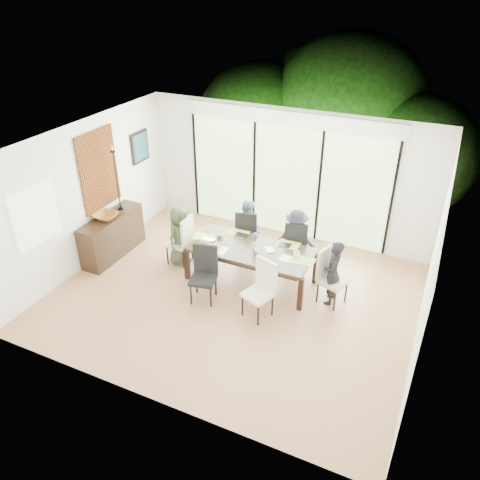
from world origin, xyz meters
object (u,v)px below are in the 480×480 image
at_px(chair_near_right, 258,291).
at_px(cup_c, 296,254).
at_px(vase, 255,245).
at_px(chair_left_end, 179,239).
at_px(table_top, 251,250).
at_px(person_far_right, 296,238).
at_px(person_far_left, 247,228).
at_px(sideboard, 113,236).
at_px(laptop, 206,240).
at_px(chair_right_end, 333,277).
at_px(person_left_end, 179,236).
at_px(chair_near_left, 203,276).
at_px(chair_far_right, 296,242).
at_px(cup_a, 220,234).
at_px(bowl, 106,216).
at_px(person_right_end, 333,273).
at_px(cup_b, 257,251).
at_px(chair_far_left, 248,231).

distance_m(chair_near_right, cup_c, 1.04).
bearing_deg(chair_near_right, vase, 135.29).
bearing_deg(vase, chair_left_end, -178.15).
height_order(table_top, person_far_right, person_far_right).
bearing_deg(person_far_left, sideboard, 37.23).
distance_m(vase, laptop, 0.91).
xyz_separation_m(chair_left_end, laptop, (0.65, -0.10, 0.19)).
bearing_deg(chair_right_end, laptop, 110.62).
bearing_deg(person_left_end, person_far_left, -41.30).
relative_size(chair_near_left, sideboard, 0.66).
height_order(chair_far_right, cup_a, chair_far_right).
height_order(person_far_left, cup_c, person_far_left).
relative_size(person_left_end, person_far_right, 1.00).
height_order(chair_left_end, cup_c, chair_left_end).
xyz_separation_m(chair_right_end, person_far_left, (-1.95, 0.83, 0.09)).
relative_size(chair_near_right, vase, 9.17).
height_order(person_left_end, vase, person_left_end).
xyz_separation_m(person_left_end, laptop, (0.63, -0.10, 0.11)).
xyz_separation_m(chair_left_end, chair_far_right, (2.05, 0.85, 0.00)).
height_order(chair_far_right, bowl, chair_far_right).
relative_size(person_right_end, person_far_right, 1.00).
height_order(chair_near_left, chair_near_right, same).
height_order(vase, cup_c, vase).
xyz_separation_m(cup_b, sideboard, (-2.98, -0.21, -0.30)).
relative_size(chair_left_end, sideboard, 0.66).
bearing_deg(sideboard, table_top, 6.21).
relative_size(chair_left_end, chair_far_right, 1.00).
distance_m(chair_right_end, cup_b, 1.37).
bearing_deg(person_far_left, bowl, 39.15).
bearing_deg(person_right_end, chair_right_end, 87.98).
relative_size(chair_far_right, chair_near_left, 1.00).
bearing_deg(bowl, person_right_end, 5.41).
bearing_deg(vase, person_far_right, 57.34).
height_order(person_far_left, bowl, person_far_left).
height_order(laptop, cup_b, cup_b).
xyz_separation_m(cup_a, cup_c, (1.50, -0.05, 0.00)).
xyz_separation_m(chair_far_right, vase, (-0.50, -0.80, 0.24)).
xyz_separation_m(chair_right_end, chair_near_right, (-1.00, -0.87, 0.00)).
distance_m(chair_far_right, bowl, 3.63).
bearing_deg(cup_a, chair_left_end, -169.38).
height_order(chair_near_left, cup_a, chair_near_left).
bearing_deg(person_far_left, person_far_right, -168.31).
distance_m(chair_right_end, person_far_left, 2.12).
bearing_deg(chair_left_end, chair_near_right, 64.76).
height_order(person_far_left, laptop, person_far_left).
xyz_separation_m(table_top, person_far_right, (0.55, 0.83, -0.07)).
distance_m(chair_left_end, bowl, 1.45).
height_order(person_left_end, person_right_end, same).
bearing_deg(vase, sideboard, -172.92).
distance_m(chair_far_left, chair_near_left, 1.72).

